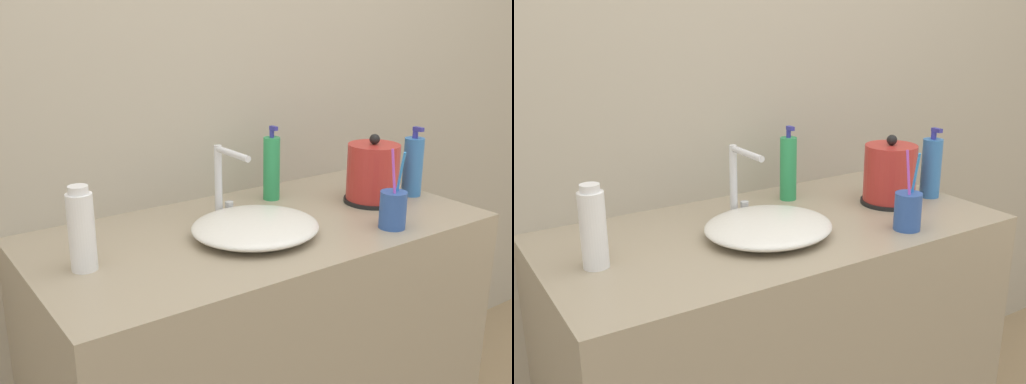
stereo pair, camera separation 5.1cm
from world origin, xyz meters
The scene contains 9 objects.
wall_back centered at (0.00, 0.65, 1.30)m, with size 6.00×0.04×2.60m.
vanity_counter centered at (0.00, 0.31, 0.45)m, with size 1.25×0.63×0.89m.
sink_basin centered at (-0.06, 0.26, 0.92)m, with size 0.34×0.32×0.05m.
faucet centered at (-0.05, 0.42, 1.01)m, with size 0.06×0.16×0.21m.
electric_kettle centered at (0.40, 0.29, 0.98)m, with size 0.17×0.17×0.21m.
toothbrush_cup centered at (0.28, 0.10, 0.94)m, with size 0.07×0.07×0.22m.
lotion_bottle centered at (0.17, 0.49, 0.99)m, with size 0.05×0.05×0.23m.
shampoo_bottle centered at (-0.50, 0.31, 0.99)m, with size 0.06×0.06×0.20m.
mouthwash_bottle centered at (0.56, 0.27, 0.99)m, with size 0.06×0.06×0.22m.
Camera 1 is at (-0.89, -0.95, 1.46)m, focal length 42.00 mm.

